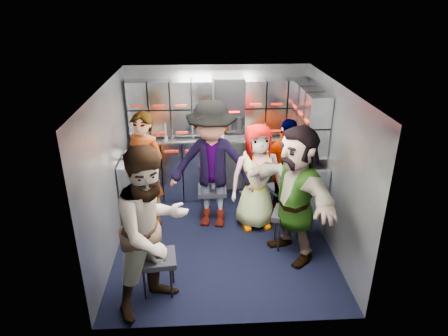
{
  "coord_description": "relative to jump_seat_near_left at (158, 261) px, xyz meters",
  "views": [
    {
      "loc": [
        -0.24,
        -4.56,
        3.12
      ],
      "look_at": [
        0.03,
        0.35,
        0.92
      ],
      "focal_mm": 32.0,
      "sensor_mm": 36.0,
      "label": 1
    }
  ],
  "objects": [
    {
      "name": "attendant_arc_c",
      "position": [
        1.25,
        1.33,
        0.35
      ],
      "size": [
        0.8,
        0.58,
        1.52
      ],
      "primitive_type": "imported",
      "rotation": [
        0.0,
        0.0,
        0.14
      ],
      "color": "black",
      "rests_on": "ground"
    },
    {
      "name": "wall_back",
      "position": [
        0.77,
        2.46,
        0.64
      ],
      "size": [
        2.8,
        0.04,
        2.1
      ],
      "primitive_type": "cube",
      "color": "gray",
      "rests_on": "ground"
    },
    {
      "name": "attendant_arc_a",
      "position": [
        0.0,
        -0.18,
        0.5
      ],
      "size": [
        1.11,
        1.11,
        1.82
      ],
      "primitive_type": "imported",
      "rotation": [
        0.0,
        0.0,
        0.77
      ],
      "color": "black",
      "rests_on": "ground"
    },
    {
      "name": "jump_seat_mid_left",
      "position": [
        0.64,
        1.57,
        0.01
      ],
      "size": [
        0.41,
        0.38,
        0.48
      ],
      "rotation": [
        0.0,
        0.0,
        -0.01
      ],
      "color": "black",
      "rests_on": "ground"
    },
    {
      "name": "locker_bank_right",
      "position": [
        2.02,
        1.66,
        1.08
      ],
      "size": [
        0.28,
        1.0,
        0.82
      ],
      "primitive_type": "cube",
      "color": "#9DA2AC",
      "rests_on": "wall_right"
    },
    {
      "name": "bottle_right",
      "position": [
        1.46,
        2.2,
        0.73
      ],
      "size": [
        0.07,
        0.07,
        0.23
      ],
      "primitive_type": "cylinder",
      "color": "white",
      "rests_on": "counter"
    },
    {
      "name": "jump_seat_mid_right",
      "position": [
        1.68,
        1.68,
        -0.03
      ],
      "size": [
        0.46,
        0.45,
        0.43
      ],
      "rotation": [
        0.0,
        0.0,
        0.35
      ],
      "color": "black",
      "rests_on": "ground"
    },
    {
      "name": "floor",
      "position": [
        0.77,
        0.96,
        -0.41
      ],
      "size": [
        3.0,
        3.0,
        0.0
      ],
      "primitive_type": "plane",
      "color": "black",
      "rests_on": "ground"
    },
    {
      "name": "cart_bank_left",
      "position": [
        -0.42,
        1.52,
        0.08
      ],
      "size": [
        0.38,
        0.76,
        0.99
      ],
      "primitive_type": "cube",
      "color": "#9DA2AC",
      "rests_on": "ground"
    },
    {
      "name": "cart_bank_back",
      "position": [
        0.77,
        2.25,
        0.08
      ],
      "size": [
        2.68,
        0.38,
        0.99
      ],
      "primitive_type": "cube",
      "color": "#9DA2AC",
      "rests_on": "ground"
    },
    {
      "name": "red_latch_strip",
      "position": [
        0.77,
        2.05,
        0.47
      ],
      "size": [
        2.6,
        0.02,
        0.03
      ],
      "primitive_type": "cube",
      "color": "#A41508",
      "rests_on": "cart_bank_back"
    },
    {
      "name": "coffee_niche",
      "position": [
        0.95,
        2.37,
        1.06
      ],
      "size": [
        0.46,
        0.16,
        0.84
      ],
      "primitive_type": null,
      "color": "black",
      "rests_on": "wall_back"
    },
    {
      "name": "attendant_arc_b",
      "position": [
        0.64,
        1.39,
        0.5
      ],
      "size": [
        1.29,
        0.89,
        1.83
      ],
      "primitive_type": "imported",
      "rotation": [
        0.0,
        0.0,
        -0.19
      ],
      "color": "black",
      "rests_on": "ground"
    },
    {
      "name": "cup_left",
      "position": [
        -0.46,
        2.19,
        0.67
      ],
      "size": [
        0.08,
        0.08,
        0.11
      ],
      "primitive_type": "cylinder",
      "color": "#CCB390",
      "rests_on": "counter"
    },
    {
      "name": "jump_seat_center",
      "position": [
        1.25,
        1.51,
        -0.05
      ],
      "size": [
        0.42,
        0.41,
        0.41
      ],
      "rotation": [
        0.0,
        0.0,
        0.31
      ],
      "color": "black",
      "rests_on": "ground"
    },
    {
      "name": "attendant_arc_e",
      "position": [
        1.62,
        0.62,
        0.45
      ],
      "size": [
        1.19,
        1.66,
        1.73
      ],
      "primitive_type": "imported",
      "rotation": [
        0.0,
        0.0,
        -1.1
      ],
      "color": "black",
      "rests_on": "ground"
    },
    {
      "name": "attendant_arc_d",
      "position": [
        1.68,
        1.5,
        0.36
      ],
      "size": [
        0.92,
        0.43,
        1.53
      ],
      "primitive_type": "imported",
      "rotation": [
        0.0,
        0.0,
        0.06
      ],
      "color": "black",
      "rests_on": "ground"
    },
    {
      "name": "ceiling",
      "position": [
        0.77,
        0.96,
        1.69
      ],
      "size": [
        2.8,
        3.0,
        0.02
      ],
      "primitive_type": "cube",
      "color": "silver",
      "rests_on": "wall_back"
    },
    {
      "name": "bottle_mid",
      "position": [
        0.81,
        2.2,
        0.74
      ],
      "size": [
        0.07,
        0.07,
        0.24
      ],
      "primitive_type": "cylinder",
      "color": "white",
      "rests_on": "counter"
    },
    {
      "name": "attendant_standing",
      "position": [
        -0.28,
        1.45,
        0.42
      ],
      "size": [
        0.73,
        0.64,
        1.67
      ],
      "primitive_type": "imported",
      "rotation": [
        0.0,
        0.0,
        -0.51
      ],
      "color": "black",
      "rests_on": "ground"
    },
    {
      "name": "wall_left",
      "position": [
        -0.63,
        0.96,
        0.64
      ],
      "size": [
        0.04,
        3.0,
        2.1
      ],
      "primitive_type": "cube",
      "color": "gray",
      "rests_on": "ground"
    },
    {
      "name": "right_cabinet",
      "position": [
        2.02,
        1.56,
        0.09
      ],
      "size": [
        0.28,
        1.2,
        1.0
      ],
      "primitive_type": "cube",
      "color": "#9DA2AC",
      "rests_on": "ground"
    },
    {
      "name": "bottle_left",
      "position": [
        -0.04,
        2.2,
        0.75
      ],
      "size": [
        0.07,
        0.07,
        0.26
      ],
      "primitive_type": "cylinder",
      "color": "white",
      "rests_on": "counter"
    },
    {
      "name": "locker_bank_back",
      "position": [
        0.77,
        2.31,
        1.08
      ],
      "size": [
        2.68,
        0.28,
        0.82
      ],
      "primitive_type": "cube",
      "color": "#9DA2AC",
      "rests_on": "wall_back"
    },
    {
      "name": "jump_seat_near_right",
      "position": [
        1.62,
        0.8,
        0.03
      ],
      "size": [
        0.53,
        0.52,
        0.5
      ],
      "rotation": [
        0.0,
        0.0,
        -0.35
      ],
      "color": "black",
      "rests_on": "ground"
    },
    {
      "name": "cup_right",
      "position": [
        1.81,
        2.19,
        0.66
      ],
      "size": [
        0.07,
        0.07,
        0.09
      ],
      "primitive_type": "cylinder",
      "color": "#CCB390",
      "rests_on": "counter"
    },
    {
      "name": "wall_right",
      "position": [
        2.17,
        0.96,
        0.64
      ],
      "size": [
        0.04,
        3.0,
        2.1
      ],
      "primitive_type": "cube",
      "color": "gray",
      "rests_on": "ground"
    },
    {
      "name": "counter",
      "position": [
        0.77,
        2.25,
        0.6
      ],
      "size": [
        2.68,
        0.42,
        0.03
      ],
      "primitive_type": "cube",
      "color": "#B0B2B7",
      "rests_on": "cart_bank_back"
    },
    {
      "name": "jump_seat_near_left",
      "position": [
        0.0,
        0.0,
        0.0
      ],
      "size": [
        0.43,
        0.42,
        0.47
      ],
      "rotation": [
        0.0,
        0.0,
        0.12
      ],
      "color": "black",
      "rests_on": "ground"
    }
  ]
}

